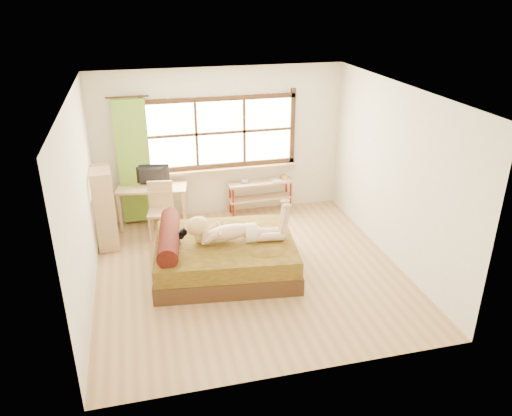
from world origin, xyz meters
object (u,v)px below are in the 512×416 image
object	(u,v)px
kitten	(175,235)
bookshelf	(104,208)
bed	(222,254)
desk	(152,192)
woman	(235,222)
chair	(161,206)
pipe_shelf	(261,190)

from	to	relation	value
kitten	bookshelf	xyz separation A→B (m)	(-1.01, 1.16, 0.03)
bed	desk	world-z (taller)	bed
bed	bookshelf	xyz separation A→B (m)	(-1.68, 1.26, 0.39)
desk	bookshelf	distance (m)	0.98
desk	bed	bearing A→B (deg)	-55.15
bed	woman	world-z (taller)	woman
chair	pipe_shelf	size ratio (longest dim) A/B	0.76
woman	pipe_shelf	world-z (taller)	woman
bed	kitten	distance (m)	0.77
chair	bookshelf	distance (m)	0.94
chair	woman	bearing A→B (deg)	-48.39
pipe_shelf	woman	bearing A→B (deg)	-116.92
woman	bookshelf	world-z (taller)	bookshelf
desk	woman	bearing A→B (deg)	-51.06
kitten	pipe_shelf	distance (m)	2.59
woman	desk	distance (m)	2.20
bed	chair	distance (m)	1.69
desk	bookshelf	bearing A→B (deg)	-134.44
woman	desk	size ratio (longest dim) A/B	1.14
bed	kitten	bearing A→B (deg)	178.65
woman	kitten	distance (m)	0.90
pipe_shelf	bed	bearing A→B (deg)	-122.17
kitten	bookshelf	bearing A→B (deg)	137.79
pipe_shelf	bookshelf	xyz separation A→B (m)	(-2.79, -0.71, 0.22)
kitten	pipe_shelf	bearing A→B (deg)	53.06
bed	bookshelf	bearing A→B (deg)	149.94
desk	pipe_shelf	xyz separation A→B (m)	(2.01, 0.12, -0.20)
bookshelf	woman	bearing A→B (deg)	-39.40
kitten	chair	size ratio (longest dim) A/B	0.33
desk	chair	distance (m)	0.40
kitten	desk	bearing A→B (deg)	104.05
bed	pipe_shelf	world-z (taller)	bed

